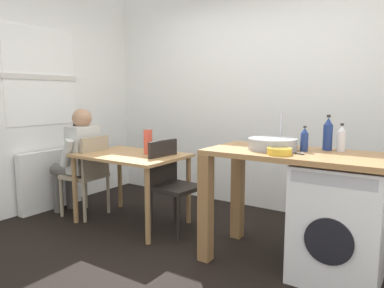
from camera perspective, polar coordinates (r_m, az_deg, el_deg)
ground_plane at (r=3.13m, az=-3.16°, el=-17.75°), size 5.46×5.46×0.00m
wall_back at (r=4.36m, az=10.71°, el=7.66°), size 4.60×0.10×2.70m
wall_window_side at (r=4.46m, az=-26.17°, el=7.03°), size 0.12×3.80×2.70m
radiator at (r=4.62m, az=-21.43°, el=-5.25°), size 0.10×0.80×0.70m
dining_table at (r=3.82m, az=-9.59°, el=-2.99°), size 1.10×0.76×0.74m
chair_person_seat at (r=4.17m, az=-15.96°, el=-4.18°), size 0.42×0.42×0.90m
chair_opposite at (r=3.59m, az=-3.32°, el=-5.80°), size 0.44×0.44×0.90m
seated_person at (r=4.25m, az=-17.54°, el=-1.75°), size 0.51×0.52×1.20m
kitchen_counter at (r=2.93m, az=13.40°, el=-4.01°), size 1.50×0.68×0.92m
washing_machine at (r=2.90m, az=22.16°, el=-11.33°), size 0.60×0.61×0.86m
sink_basin at (r=2.92m, az=12.58°, el=0.01°), size 0.38×0.38×0.09m
tap at (r=3.07m, az=13.83°, el=2.14°), size 0.02×0.02×0.28m
bottle_tall_green at (r=2.89m, az=17.31°, el=0.64°), size 0.06×0.06×0.19m
bottle_squat_brown at (r=3.00m, az=20.64°, el=1.45°), size 0.07×0.07×0.28m
bottle_clear_small at (r=2.97m, az=22.51°, el=0.76°), size 0.06×0.06×0.22m
mixing_bowl at (r=2.69m, az=13.63°, el=-1.05°), size 0.18×0.18×0.05m
vase at (r=3.76m, az=-6.96°, el=0.33°), size 0.09×0.09×0.25m
scissors at (r=2.76m, az=15.92°, el=-1.40°), size 0.15×0.06×0.01m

